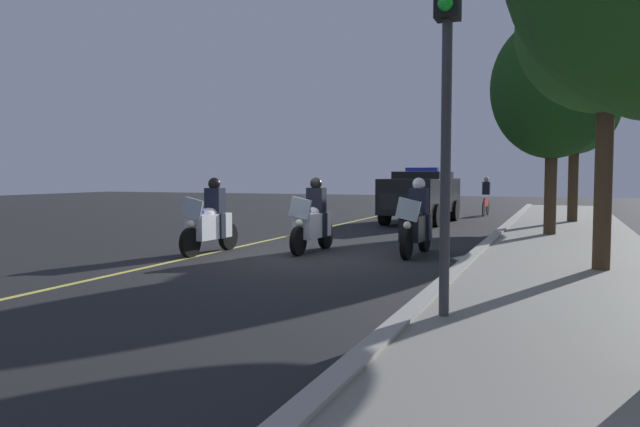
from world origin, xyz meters
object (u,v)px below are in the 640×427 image
object	(u,v)px
cyclist_background	(486,196)
tree_mid_block	(608,27)
police_motorcycle_lead_right	(313,222)
tree_far_back	(553,88)
police_motorcycle_lead_left	(210,223)
tree_behind_suv	(575,101)
police_motorcycle_trailing	(416,224)
traffic_light	(447,47)
police_suv	(421,194)

from	to	relation	value
cyclist_background	tree_mid_block	xyz separation A→B (m)	(15.47, 3.74, 3.49)
police_motorcycle_lead_right	tree_far_back	bearing A→B (deg)	137.20
police_motorcycle_lead_right	tree_mid_block	size ratio (longest dim) A/B	0.37
police_motorcycle_lead_right	cyclist_background	bearing A→B (deg)	171.00
police_motorcycle_lead_left	tree_behind_suv	bearing A→B (deg)	147.05
tree_mid_block	tree_far_back	size ratio (longest dim) A/B	0.94
cyclist_background	tree_behind_suv	size ratio (longest dim) A/B	0.28
police_motorcycle_lead_right	police_motorcycle_trailing	size ratio (longest dim) A/B	1.00
traffic_light	tree_behind_suv	world-z (taller)	tree_behind_suv
police_motorcycle_lead_left	police_suv	size ratio (longest dim) A/B	0.43
police_motorcycle_trailing	police_suv	bearing A→B (deg)	-168.39
police_suv	tree_behind_suv	distance (m)	6.37
police_motorcycle_lead_left	tree_mid_block	size ratio (longest dim) A/B	0.37
police_motorcycle_lead_left	tree_far_back	size ratio (longest dim) A/B	0.35
police_motorcycle_trailing	tree_behind_suv	size ratio (longest dim) A/B	0.34
tree_mid_block	tree_behind_suv	world-z (taller)	tree_behind_suv
police_motorcycle_trailing	cyclist_background	distance (m)	14.05
tree_mid_block	traffic_light	bearing A→B (deg)	-22.90
police_motorcycle_trailing	traffic_light	bearing A→B (deg)	15.68
police_motorcycle_lead_right	tree_behind_suv	bearing A→B (deg)	152.26
police_motorcycle_lead_left	cyclist_background	size ratio (longest dim) A/B	1.22
tree_mid_block	tree_far_back	distance (m)	6.64
police_motorcycle_trailing	tree_far_back	xyz separation A→B (m)	(-5.15, 2.68, 3.51)
tree_mid_block	police_motorcycle_trailing	bearing A→B (deg)	-111.19
tree_mid_block	tree_far_back	xyz separation A→B (m)	(-6.57, -0.98, -0.12)
police_suv	tree_behind_suv	world-z (taller)	tree_behind_suv
police_motorcycle_lead_right	traffic_light	size ratio (longest dim) A/B	0.49
police_motorcycle_trailing	police_motorcycle_lead_right	bearing A→B (deg)	-83.13
traffic_light	tree_far_back	bearing A→B (deg)	175.01
tree_mid_block	cyclist_background	bearing A→B (deg)	-166.40
police_motorcycle_trailing	police_suv	world-z (taller)	police_suv
tree_mid_block	tree_far_back	world-z (taller)	tree_far_back
police_motorcycle_trailing	tree_behind_suv	bearing A→B (deg)	162.43
traffic_light	tree_behind_suv	bearing A→B (deg)	174.33
police_suv	cyclist_background	size ratio (longest dim) A/B	2.83
police_suv	tree_far_back	xyz separation A→B (m)	(3.91, 4.54, 3.15)
police_motorcycle_lead_right	traffic_light	xyz separation A→B (m)	(5.76, 4.06, 2.56)
police_motorcycle_lead_left	tree_mid_block	world-z (taller)	tree_mid_block
police_suv	tree_far_back	distance (m)	6.77
cyclist_background	tree_far_back	size ratio (longest dim) A/B	0.29
traffic_light	police_suv	bearing A→B (deg)	-166.74
tree_far_back	tree_mid_block	bearing A→B (deg)	8.46
cyclist_background	tree_far_back	xyz separation A→B (m)	(8.90, 2.76, 3.37)
police_motorcycle_lead_right	cyclist_background	size ratio (longest dim) A/B	1.22
police_suv	cyclist_background	world-z (taller)	police_suv
police_motorcycle_lead_right	police_motorcycle_trailing	xyz separation A→B (m)	(-0.28, 2.36, 0.00)
police_motorcycle_trailing	police_suv	size ratio (longest dim) A/B	0.43
police_suv	tree_behind_suv	xyz separation A→B (m)	(-1.50, 5.21, 3.34)
cyclist_background	police_motorcycle_trailing	bearing A→B (deg)	0.36
police_motorcycle_trailing	traffic_light	size ratio (longest dim) A/B	0.49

